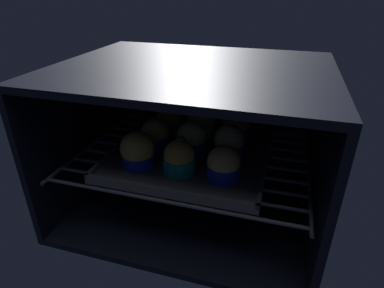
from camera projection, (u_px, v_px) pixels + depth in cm
name	position (u px, v px, depth cm)	size (l,w,h in cm)	color
oven_cavity	(198.00, 136.00, 80.17)	(59.00, 47.00, 37.00)	black
oven_rack	(193.00, 156.00, 78.10)	(54.80, 42.00, 0.80)	#444756
baking_tray	(192.00, 153.00, 77.03)	(35.81, 35.81, 2.20)	#4C4C51
muffin_row0_col0	(138.00, 151.00, 69.52)	(7.48, 7.48, 7.90)	#1928B7
muffin_row0_col1	(180.00, 158.00, 67.36)	(6.89, 6.89, 7.69)	#0C8C84
muffin_row0_col2	(224.00, 165.00, 65.11)	(6.89, 6.89, 7.17)	#1928B7
muffin_row1_col0	(155.00, 135.00, 77.42)	(6.89, 6.89, 7.42)	#1928B7
muffin_row1_col1	(193.00, 139.00, 74.83)	(6.89, 6.89, 7.74)	#1928B7
muffin_row1_col2	(229.00, 142.00, 73.34)	(6.95, 6.95, 7.68)	#1928B7
muffin_row2_col0	(170.00, 120.00, 85.25)	(6.90, 6.90, 7.62)	#7A238C
muffin_row2_col1	(203.00, 123.00, 82.91)	(7.49, 7.49, 8.00)	silver
muffin_row2_col2	(236.00, 127.00, 80.60)	(6.89, 6.89, 7.80)	#1928B7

